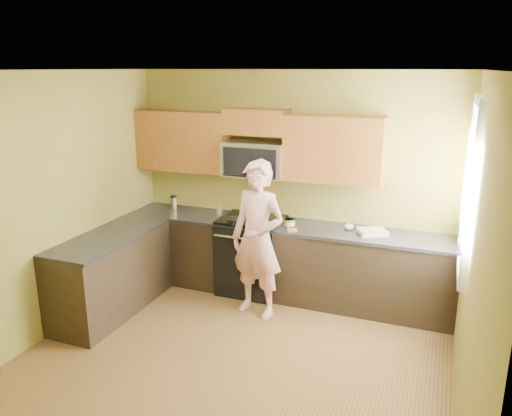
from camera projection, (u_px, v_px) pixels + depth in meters
The scene contains 25 objects.
floor at pixel (226, 368), 4.67m from camera, with size 4.00×4.00×0.00m, color brown.
ceiling at pixel (221, 70), 3.94m from camera, with size 4.00×4.00×0.00m, color white.
wall_back at pixel (292, 183), 6.10m from camera, with size 4.00×4.00×0.00m, color olive.
wall_front at pixel (59, 349), 2.51m from camera, with size 4.00×4.00×0.00m, color olive.
wall_left at pixel (43, 209), 4.99m from camera, with size 4.00×4.00×0.00m, color olive.
wall_right at pixel (474, 263), 3.61m from camera, with size 4.00×4.00×0.00m, color olive.
cabinet_back_run at pixel (283, 261), 6.08m from camera, with size 4.00×0.60×0.88m, color black.
cabinet_left_run at pixel (112, 275), 5.68m from camera, with size 0.60×1.60×0.88m, color black.
countertop_back at pixel (283, 225), 5.94m from camera, with size 4.00×0.62×0.04m, color black.
countertop_left at pixel (109, 237), 5.55m from camera, with size 0.62×1.60×0.04m, color black.
stove at pixel (252, 255), 6.18m from camera, with size 0.76×0.65×0.95m, color black, non-canonical shape.
microwave at pixel (255, 176), 6.03m from camera, with size 0.76×0.40×0.42m, color silver, non-canonical shape.
upper_cab_left at pixel (185, 170), 6.40m from camera, with size 1.22×0.33×0.75m, color brown, non-canonical shape.
upper_cab_right at pixel (332, 182), 5.74m from camera, with size 1.12×0.33×0.75m, color brown, non-canonical shape.
upper_cab_over_mw at pixel (256, 122), 5.89m from camera, with size 0.76×0.33×0.30m, color brown.
window at pixel (471, 187), 4.62m from camera, with size 0.06×1.06×1.66m, color white, non-canonical shape.
woman at pixel (258, 239), 5.51m from camera, with size 0.65×0.43×1.77m, color #F37C79.
frying_pan at pixel (236, 222), 5.90m from camera, with size 0.24×0.41×0.05m, color black, non-canonical shape.
butter_tub at pixel (289, 225), 5.89m from camera, with size 0.13×0.13×0.09m, color #FFFD43, non-canonical shape.
toast_slice at pixel (292, 230), 5.69m from camera, with size 0.11×0.11×0.01m, color #B27F47.
napkin_a at pixel (270, 225), 5.81m from camera, with size 0.11×0.12×0.06m, color silver.
napkin_b at pixel (349, 227), 5.73m from camera, with size 0.12×0.13×0.07m, color silver.
dish_towel at pixel (372, 232), 5.58m from camera, with size 0.30×0.24×0.05m, color white.
travel_mug at pixel (174, 209), 6.57m from camera, with size 0.08×0.08×0.18m, color silver, non-canonical shape.
glass_b at pixel (219, 211), 6.26m from camera, with size 0.07×0.07×0.12m, color silver.
Camera 1 is at (1.72, -3.71, 2.72)m, focal length 34.90 mm.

